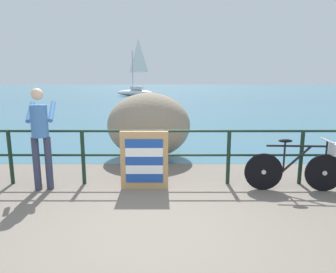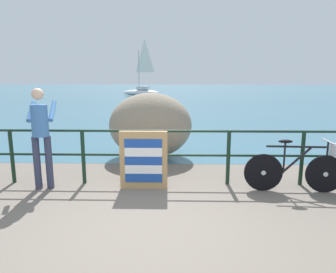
# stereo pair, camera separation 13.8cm
# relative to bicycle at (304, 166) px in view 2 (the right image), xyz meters

# --- Properties ---
(ground_plane) EXTENTS (120.00, 120.00, 0.10)m
(ground_plane) POSITION_rel_bicycle_xyz_m (-2.57, 18.59, -0.51)
(ground_plane) COLOR #6B6056
(sea_surface) EXTENTS (120.00, 90.00, 0.01)m
(sea_surface) POSITION_rel_bicycle_xyz_m (-2.57, 46.68, -0.46)
(sea_surface) COLOR #38667A
(sea_surface) RESTS_ON ground_plane
(promenade_railing) EXTENTS (8.13, 0.07, 1.02)m
(promenade_railing) POSITION_rel_bicycle_xyz_m (-2.57, 0.36, 0.17)
(promenade_railing) COLOR black
(promenade_railing) RESTS_ON ground_plane
(bicycle) EXTENTS (1.70, 0.48, 0.92)m
(bicycle) POSITION_rel_bicycle_xyz_m (0.00, 0.00, 0.00)
(bicycle) COLOR black
(bicycle) RESTS_ON ground_plane
(person_at_railing) EXTENTS (0.54, 0.67, 1.78)m
(person_at_railing) POSITION_rel_bicycle_xyz_m (-4.55, 0.08, 0.53)
(person_at_railing) COLOR #333851
(person_at_railing) RESTS_ON ground_plane
(folded_deckchair_stack) EXTENTS (0.84, 0.10, 1.04)m
(folded_deckchair_stack) POSITION_rel_bicycle_xyz_m (-2.76, 0.10, 0.06)
(folded_deckchair_stack) COLOR tan
(folded_deckchair_stack) RESTS_ON ground_plane
(breakwater_boulder_main) EXTENTS (2.04, 1.57, 1.60)m
(breakwater_boulder_main) POSITION_rel_bicycle_xyz_m (-2.82, 2.32, 0.33)
(breakwater_boulder_main) COLOR gray
(breakwater_boulder_main) RESTS_ON ground
(sailboat) EXTENTS (4.58, 2.76, 6.16)m
(sailboat) POSITION_rel_bicycle_xyz_m (-5.99, 28.84, 0.24)
(sailboat) COLOR white
(sailboat) RESTS_ON sea_surface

